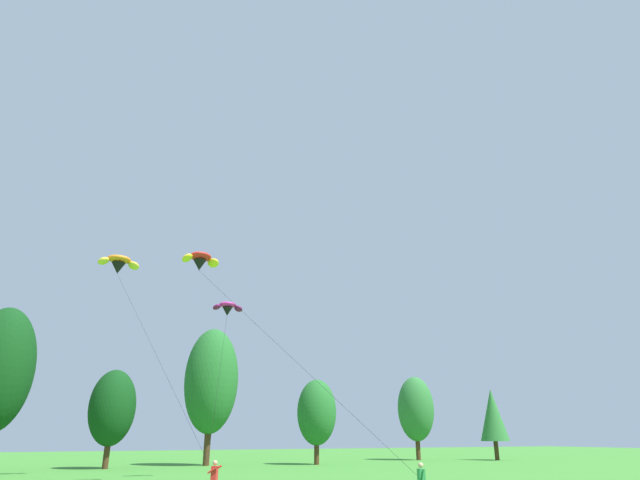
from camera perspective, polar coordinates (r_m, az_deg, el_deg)
treeline_tree_c at (r=53.55m, az=-30.61°, el=-11.59°), size 5.36×5.36×13.18m
treeline_tree_d at (r=54.92m, az=-20.98°, el=-16.12°), size 4.10×4.10×8.52m
treeline_tree_e at (r=58.39m, az=-11.34°, el=-14.27°), size 5.40×5.40×13.35m
treeline_tree_f at (r=59.23m, az=-0.35°, el=-17.64°), size 4.06×4.06×8.37m
treeline_tree_g at (r=71.40m, az=10.03°, el=-17.06°), size 4.44×4.44×9.76m
treeline_tree_h at (r=73.27m, az=17.70°, el=-17.10°), size 3.42×3.42×8.27m
kite_flyer_near at (r=27.25m, az=-11.05°, el=-23.21°), size 0.74×0.76×1.69m
parafoil_kite_high_magenta at (r=40.91m, az=-9.68°, el=-7.08°), size 5.29×12.43×10.52m
parafoil_kite_mid_red_yellow at (r=36.91m, az=-12.46°, el=-2.13°), size 7.67×14.86×13.14m
parafoil_kite_far_orange at (r=44.88m, az=-20.40°, el=-2.34°), size 5.04×17.27×14.41m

